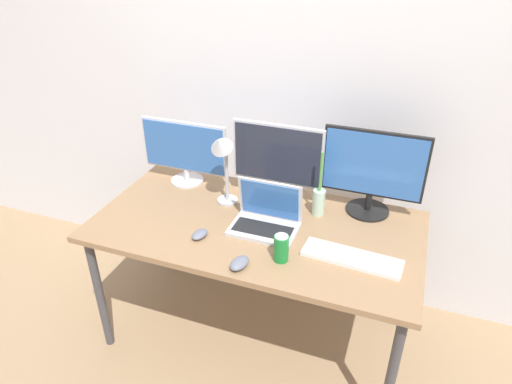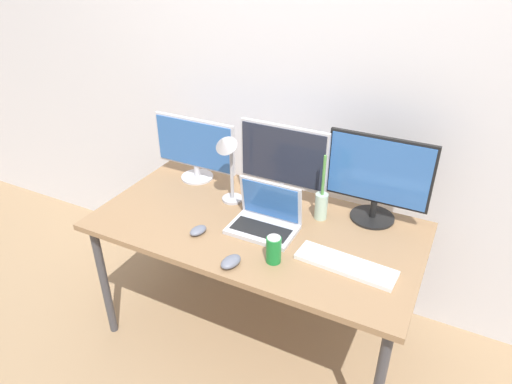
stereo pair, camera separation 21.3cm
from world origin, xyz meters
name	(u,v)px [view 2 (the right image)]	position (x,y,z in m)	size (l,w,h in m)	color
ground_plane	(256,332)	(0.00, 0.00, 0.00)	(16.00, 16.00, 0.00)	#9E7F5B
wall_back	(306,80)	(0.00, 0.59, 1.30)	(7.00, 0.08, 2.60)	silver
work_desk	(256,234)	(0.00, 0.00, 0.68)	(1.59, 0.82, 0.74)	#424247
monitor_left	(195,147)	(-0.52, 0.27, 0.93)	(0.50, 0.18, 0.36)	silver
monitor_center	(283,161)	(0.02, 0.27, 0.97)	(0.47, 0.19, 0.42)	silver
monitor_right	(378,177)	(0.49, 0.30, 0.97)	(0.50, 0.22, 0.44)	black
laptop_silver	(265,218)	(0.05, -0.01, 0.79)	(0.32, 0.21, 0.23)	silver
keyboard_main	(346,265)	(0.49, -0.12, 0.75)	(0.43, 0.13, 0.02)	white
mouse_by_keyboard	(231,262)	(0.05, -0.33, 0.76)	(0.07, 0.11, 0.04)	slate
mouse_by_laptop	(198,230)	(-0.21, -0.19, 0.76)	(0.06, 0.09, 0.03)	slate
soda_can_near_keyboard	(274,250)	(0.20, -0.22, 0.80)	(0.07, 0.07, 0.13)	#197F33
bamboo_vase	(321,204)	(0.26, 0.19, 0.82)	(0.06, 0.06, 0.34)	#B2D1B7
desk_lamp	(227,156)	(-0.21, 0.10, 1.02)	(0.11, 0.18, 0.41)	#B7B7BC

